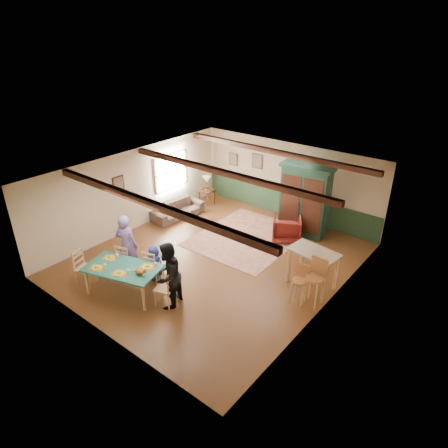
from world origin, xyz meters
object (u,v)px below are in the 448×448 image
Objects in this scene: sofa at (178,209)px; person_woman at (168,276)px; cat at (139,271)px; counter_table at (312,269)px; bar_stool_left at (299,285)px; dining_chair_far_left at (127,259)px; dining_chair_end_right at (165,287)px; armchair at (287,228)px; bar_stool_right at (314,283)px; table_lamp at (207,183)px; person_child at (155,263)px; person_man at (127,245)px; dining_chair_far_right at (153,266)px; armoire at (305,200)px; dining_table at (124,280)px; end_table at (207,197)px; dining_chair_end_left at (86,267)px.

person_woman is at bearing -131.94° from sofa.
counter_table reaches higher than cat.
bar_stool_left is at bearing -100.52° from sofa.
dining_chair_far_left is 1.00× the size of dining_chair_end_right.
bar_stool_right is (2.24, -2.52, 0.22)m from armchair.
armchair reaches higher than sofa.
table_lamp is 6.82m from bar_stool_right.
counter_table reaches higher than dining_chair_end_right.
person_woman reaches higher than person_child.
table_lamp is at bearing 144.71° from bar_stool_left.
dining_chair_end_right is 1.86m from person_man.
bar_stool_left is (3.51, 1.61, 0.03)m from dining_chair_far_right.
dining_chair_end_right is 0.55× the size of person_man.
bar_stool_left reaches higher than sofa.
dining_chair_far_right is 0.42× the size of armoire.
armchair is at bearing 119.53° from bar_stool_left.
bar_stool_left is (3.69, 2.45, 0.13)m from dining_table.
dining_chair_far_right is 1.10× the size of armchair.
person_child is 1.01m from cat.
person_woman is 3.22m from bar_stool_left.
armoire is at bearing -132.64° from dining_chair_far_left.
person_child is (0.77, 0.32, 0.03)m from dining_chair_far_left.
person_woman is 2.86× the size of end_table.
sofa is 1.50m from end_table.
table_lamp reaches higher than dining_chair_far_left.
person_woman reaches higher than dining_chair_end_right.
bar_stool_right reaches higher than sofa.
counter_table is (4.23, 2.64, -0.37)m from person_man.
dining_chair_far_left is 5.01m from counter_table.
dining_chair_end_right is at bearing -129.41° from counter_table.
end_table is (-3.24, 5.31, -0.19)m from dining_chair_end_right.
dining_table is 6.03m from end_table.
dining_chair_far_right is at bearing 90.00° from person_child.
dining_chair_end_right is 0.79× the size of bar_stool_right.
dining_chair_far_left is 1.00× the size of dining_chair_end_left.
cat is at bearing 100.37° from dining_chair_far_right.
dining_chair_end_left is at bearing -121.09° from armoire.
person_man is at bearing 136.55° from cat.
sofa is (-3.35, 3.82, -0.21)m from dining_chair_end_right.
person_child is (1.31, 1.27, 0.03)m from dining_chair_end_left.
bar_stool_right reaches higher than cat.
dining_chair_far_right is at bearing 39.67° from armchair.
person_woman is 0.74m from cat.
bar_stool_right reaches higher than dining_table.
person_woman reaches higher than end_table.
person_man is at bearing -90.00° from dining_chair_far_left.
table_lamp is at bearing -90.53° from person_man.
person_woman is at bearing -145.89° from bar_stool_left.
dining_chair_end_left is 0.78× the size of counter_table.
dining_chair_far_left and dining_chair_end_right have the same top height.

